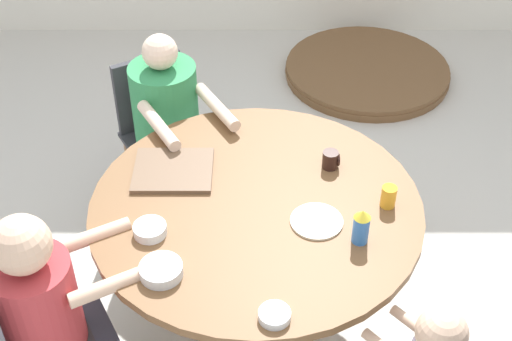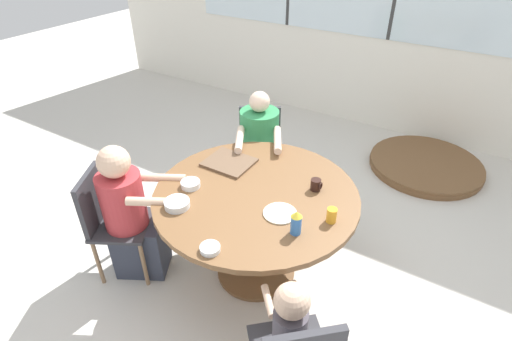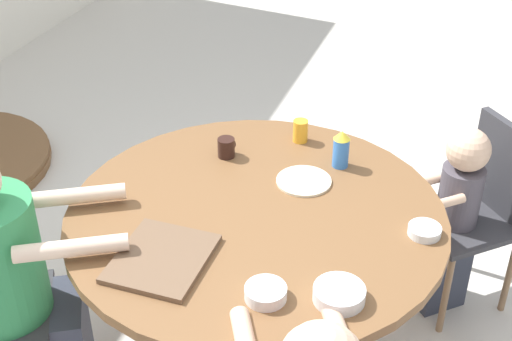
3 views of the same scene
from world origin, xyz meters
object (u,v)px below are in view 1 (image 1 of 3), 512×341
chair_for_man_blue_shirt (12,341)px  bowl_cereal (150,230)px  chair_for_woman_green_shirt (158,121)px  coffee_mug (331,160)px  person_woman_green_shirt (172,142)px  sippy_cup (361,226)px  person_man_blue_shirt (55,328)px  bowl_fruit (274,315)px  bowl_white_shallow (161,270)px  juice_glass (389,197)px  folded_table_stack (367,71)px

chair_for_man_blue_shirt → bowl_cereal: chair_for_man_blue_shirt is taller
chair_for_woman_green_shirt → coffee_mug: bearing=111.7°
person_woman_green_shirt → sippy_cup: (0.86, -1.00, 0.36)m
person_man_blue_shirt → bowl_fruit: size_ratio=9.41×
bowl_white_shallow → chair_for_man_blue_shirt: bearing=-168.5°
person_woman_green_shirt → bowl_cereal: bearing=61.8°
chair_for_woman_green_shirt → juice_glass: size_ratio=9.00×
chair_for_man_blue_shirt → chair_for_woman_green_shirt: bearing=135.5°
juice_glass → bowl_cereal: 0.98m
bowl_fruit → juice_glass: bearing=50.8°
coffee_mug → juice_glass: juice_glass is taller
coffee_mug → bowl_cereal: (-0.75, -0.42, -0.02)m
bowl_white_shallow → bowl_fruit: 0.47m
person_man_blue_shirt → bowl_cereal: person_man_blue_shirt is taller
folded_table_stack → chair_for_man_blue_shirt: bearing=-122.6°
bowl_cereal → bowl_fruit: (0.49, -0.42, -0.01)m
person_woman_green_shirt → bowl_white_shallow: (0.09, -1.18, 0.30)m
person_man_blue_shirt → folded_table_stack: bearing=120.2°
juice_glass → bowl_fruit: juice_glass is taller
bowl_cereal → sippy_cup: bearing=-2.7°
person_woman_green_shirt → bowl_white_shallow: bearing=64.8°
bowl_white_shallow → bowl_fruit: (0.42, -0.21, -0.01)m
chair_for_woman_green_shirt → bowl_cereal: 1.15m
bowl_white_shallow → bowl_fruit: size_ratio=1.41×
coffee_mug → person_man_blue_shirt: bearing=-149.0°
juice_glass → bowl_white_shallow: bearing=-156.9°
bowl_white_shallow → bowl_cereal: (-0.07, 0.22, -0.00)m
bowl_white_shallow → person_man_blue_shirt: bearing=-174.9°
sippy_cup → bowl_cereal: 0.83m
chair_for_man_blue_shirt → bowl_cereal: (0.52, 0.34, 0.27)m
person_man_blue_shirt → sippy_cup: 1.27m
bowl_fruit → bowl_cereal: bearing=139.0°
person_woman_green_shirt → bowl_fruit: 1.51m
bowl_cereal → folded_table_stack: bearing=62.9°
person_woman_green_shirt → sippy_cup: 1.36m
chair_for_woman_green_shirt → bowl_fruit: size_ratio=7.47×
person_man_blue_shirt → sippy_cup: size_ratio=6.84×
chair_for_woman_green_shirt → person_man_blue_shirt: (-0.26, -1.37, -0.02)m
juice_glass → folded_table_stack: size_ratio=0.08×
bowl_cereal → chair_for_man_blue_shirt: bearing=-147.0°
bowl_cereal → chair_for_woman_green_shirt: bearing=95.6°
chair_for_woman_green_shirt → person_woman_green_shirt: size_ratio=0.79×
person_man_blue_shirt → bowl_fruit: (0.86, -0.17, 0.29)m
bowl_cereal → person_man_blue_shirt: bearing=-145.4°
chair_for_woman_green_shirt → person_woman_green_shirt: person_woman_green_shirt is taller
person_man_blue_shirt → bowl_white_shallow: 0.53m
coffee_mug → bowl_fruit: 0.88m
person_woman_green_shirt → folded_table_stack: bearing=-160.9°
chair_for_man_blue_shirt → bowl_white_shallow: (0.59, 0.12, 0.27)m
juice_glass → folded_table_stack: 2.37m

